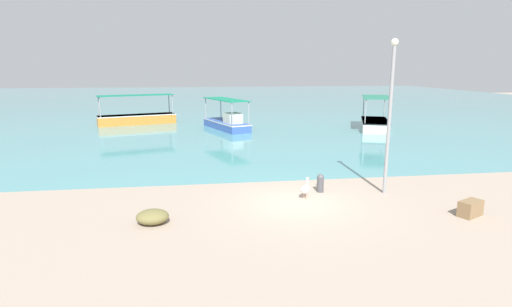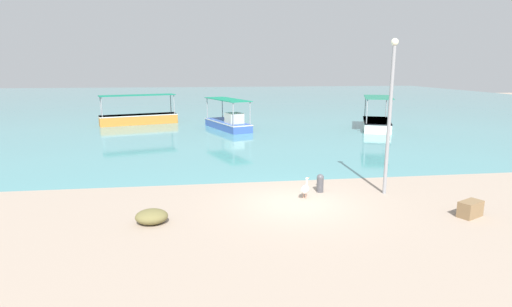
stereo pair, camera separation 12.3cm
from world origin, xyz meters
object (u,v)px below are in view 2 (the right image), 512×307
at_px(fishing_boat_outer, 228,122).
at_px(fishing_boat_center, 139,118).
at_px(pelican, 305,189).
at_px(mooring_bollard, 320,183).
at_px(lamp_post, 390,110).
at_px(cargo_crate, 470,209).
at_px(glass_bottle, 318,183).
at_px(net_pile, 152,217).
at_px(fishing_boat_far_left, 376,123).

distance_m(fishing_boat_outer, fishing_boat_center, 8.79).
height_order(fishing_boat_outer, pelican, fishing_boat_outer).
bearing_deg(mooring_bollard, lamp_post, -11.58).
bearing_deg(fishing_boat_outer, cargo_crate, -71.94).
relative_size(cargo_crate, glass_bottle, 3.22).
bearing_deg(lamp_post, fishing_boat_center, 120.03).
bearing_deg(net_pile, cargo_crate, -4.40).
distance_m(fishing_boat_far_left, fishing_boat_center, 20.58).
height_order(fishing_boat_far_left, lamp_post, lamp_post).
height_order(fishing_boat_outer, glass_bottle, fishing_boat_outer).
height_order(pelican, mooring_bollard, pelican).
bearing_deg(mooring_bollard, glass_bottle, 79.41).
bearing_deg(mooring_bollard, fishing_boat_outer, 98.26).
distance_m(fishing_boat_outer, fishing_boat_far_left, 12.09).
distance_m(fishing_boat_outer, mooring_bollard, 17.65).
relative_size(mooring_bollard, glass_bottle, 2.78).
xyz_separation_m(fishing_boat_outer, cargo_crate, (6.78, -20.80, -0.30)).
bearing_deg(fishing_boat_center, lamp_post, -59.97).
bearing_deg(lamp_post, net_pile, -167.33).
xyz_separation_m(net_pile, glass_bottle, (6.53, 3.42, -0.13)).
distance_m(fishing_boat_far_left, lamp_post, 17.85).
height_order(net_pile, glass_bottle, net_pile).
bearing_deg(fishing_boat_far_left, glass_bottle, -122.04).
bearing_deg(cargo_crate, pelican, 152.39).
bearing_deg(fishing_boat_outer, pelican, -84.55).
height_order(fishing_boat_outer, net_pile, fishing_boat_outer).
bearing_deg(fishing_boat_far_left, net_pile, -130.93).
distance_m(fishing_boat_outer, cargo_crate, 21.87).
relative_size(mooring_bollard, net_pile, 0.72).
relative_size(net_pile, cargo_crate, 1.20).
xyz_separation_m(lamp_post, mooring_bollard, (-2.51, 0.51, -2.97)).
bearing_deg(fishing_boat_far_left, pelican, -121.97).
height_order(lamp_post, mooring_bollard, lamp_post).
xyz_separation_m(fishing_boat_center, mooring_bollard, (10.28, -21.61, -0.18)).
distance_m(fishing_boat_far_left, glass_bottle, 17.45).
relative_size(fishing_boat_far_left, mooring_bollard, 7.45).
distance_m(fishing_boat_center, lamp_post, 25.71).
bearing_deg(pelican, mooring_bollard, 40.57).
xyz_separation_m(fishing_boat_outer, lamp_post, (5.04, -17.98, 2.80)).
bearing_deg(mooring_bollard, net_pile, -158.48).
xyz_separation_m(pelican, lamp_post, (3.31, 0.17, 2.99)).
height_order(lamp_post, net_pile, lamp_post).
bearing_deg(glass_bottle, net_pile, -152.38).
relative_size(fishing_boat_outer, pelican, 7.59).
xyz_separation_m(fishing_boat_far_left, glass_bottle, (-9.26, -14.79, -0.44)).
xyz_separation_m(mooring_bollard, net_pile, (-6.36, -2.51, -0.16)).
xyz_separation_m(fishing_boat_outer, pelican, (1.73, -18.16, -0.20)).
height_order(pelican, glass_bottle, pelican).
bearing_deg(glass_bottle, lamp_post, -31.30).
distance_m(lamp_post, net_pile, 9.62).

